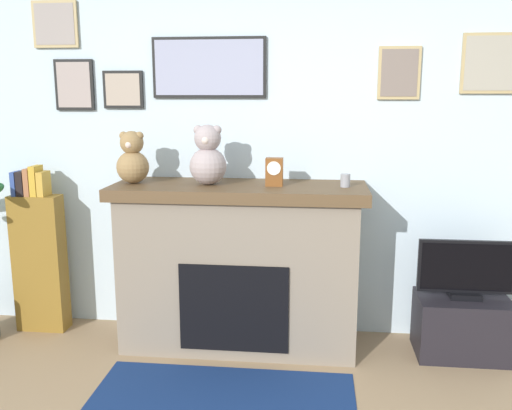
{
  "coord_description": "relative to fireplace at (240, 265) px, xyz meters",
  "views": [
    {
      "loc": [
        0.28,
        -2.01,
        1.76
      ],
      "look_at": [
        -0.12,
        1.65,
        1.01
      ],
      "focal_mm": 38.88,
      "sensor_mm": 36.0,
      "label": 1
    }
  ],
  "objects": [
    {
      "name": "fireplace",
      "position": [
        0.0,
        0.0,
        0.0
      ],
      "size": [
        1.72,
        0.63,
        1.15
      ],
      "color": "gray",
      "rests_on": "ground_plane"
    },
    {
      "name": "mantel_clock",
      "position": [
        0.24,
        -0.02,
        0.66
      ],
      "size": [
        0.11,
        0.09,
        0.19
      ],
      "color": "brown",
      "rests_on": "fireplace"
    },
    {
      "name": "teddy_bear_tan",
      "position": [
        -0.21,
        -0.02,
        0.75
      ],
      "size": [
        0.25,
        0.25,
        0.4
      ],
      "color": "#A19193",
      "rests_on": "fireplace"
    },
    {
      "name": "tv_stand",
      "position": [
        1.52,
        -0.01,
        -0.38
      ],
      "size": [
        0.61,
        0.4,
        0.41
      ],
      "primitive_type": "cube",
      "color": "black",
      "rests_on": "ground_plane"
    },
    {
      "name": "television",
      "position": [
        1.52,
        -0.01,
        0.02
      ],
      "size": [
        0.63,
        0.14,
        0.4
      ],
      "color": "black",
      "rests_on": "tv_stand"
    },
    {
      "name": "candle_jar",
      "position": [
        0.71,
        -0.02,
        0.61
      ],
      "size": [
        0.06,
        0.06,
        0.09
      ],
      "primitive_type": "cylinder",
      "color": "gray",
      "rests_on": "fireplace"
    },
    {
      "name": "back_wall",
      "position": [
        0.24,
        0.35,
        0.73
      ],
      "size": [
        5.2,
        0.15,
        2.6
      ],
      "color": "silver",
      "rests_on": "ground_plane"
    },
    {
      "name": "teddy_bear_cream",
      "position": [
        -0.73,
        -0.02,
        0.73
      ],
      "size": [
        0.22,
        0.22,
        0.36
      ],
      "color": "olive",
      "rests_on": "fireplace"
    },
    {
      "name": "bookshelf",
      "position": [
        -1.52,
        0.09,
        -0.01
      ],
      "size": [
        0.37,
        0.16,
        1.25
      ],
      "color": "brown",
      "rests_on": "ground_plane"
    }
  ]
}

